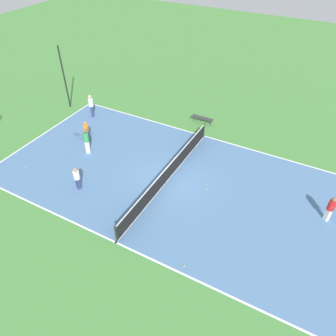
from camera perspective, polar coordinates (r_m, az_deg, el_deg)
The scene contains 13 objects.
ground_plane at distance 19.72m, azimuth 0.00°, elevation -2.03°, with size 80.00×80.00×0.00m, color #47843D.
court_surface at distance 19.72m, azimuth 0.00°, elevation -2.01°, with size 10.83×20.65×0.02m.
tennis_net at distance 19.36m, azimuth 0.00°, elevation -0.76°, with size 10.63×0.10×1.07m.
bench at distance 24.97m, azimuth 6.04°, elevation 8.60°, with size 0.36×1.67×0.45m.
player_center_orange at distance 23.39m, azimuth -14.04°, elevation 6.53°, with size 0.80×0.96×1.42m.
player_near_white at distance 25.96m, azimuth -13.26°, elevation 10.74°, with size 0.49×0.49×1.82m.
player_far_white at distance 19.28m, azimuth -15.59°, elevation -1.55°, with size 0.46×0.46×1.49m.
player_far_green at distance 21.86m, azimuth -14.07°, elevation 4.88°, with size 0.67×0.99×1.83m.
player_coach_red at distance 18.69m, azimuth 26.48°, elevation -6.23°, with size 0.87×0.92×1.57m.
tennis_ball_right_alley at distance 22.40m, azimuth -23.51°, elevation 0.13°, with size 0.07×0.07×0.07m, color #CCE033.
tennis_ball_far_baseline at distance 19.12m, azimuth 6.80°, elevation -3.75°, with size 0.07×0.07×0.07m, color #CCE033.
tennis_ball_midcourt at distance 15.64m, azimuth 2.85°, elevation -16.65°, with size 0.07×0.07×0.07m, color #CCE033.
fence_post_back_right at distance 27.36m, azimuth -17.61°, elevation 14.73°, with size 0.12×0.12×4.93m.
Camera 1 is at (-13.06, -7.09, 12.98)m, focal length 35.00 mm.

